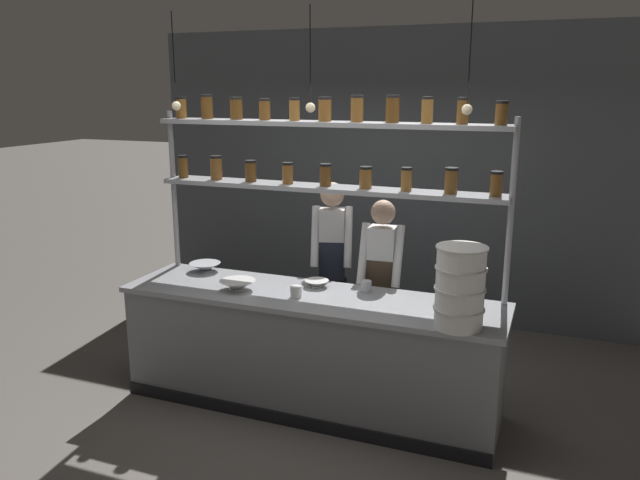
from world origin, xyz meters
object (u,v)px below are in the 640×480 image
object	(u,v)px
chef_center	(381,280)
prep_bowl_center_back	(317,284)
prep_bowl_center_front	(238,285)
serving_cup_front	(366,286)
container_stack	(460,287)
chef_left	(332,261)
prep_bowl_near_left	(205,267)
spice_shelf_unit	(324,160)
serving_cup_by_board	(296,292)

from	to	relation	value
chef_center	prep_bowl_center_back	bearing A→B (deg)	-138.80
prep_bowl_center_front	serving_cup_front	world-z (taller)	serving_cup_front
container_stack	chef_left	bearing A→B (deg)	139.96
container_stack	prep_bowl_near_left	world-z (taller)	container_stack
chef_center	container_stack	bearing A→B (deg)	-51.78
chef_center	spice_shelf_unit	bearing A→B (deg)	-147.73
spice_shelf_unit	chef_center	distance (m)	1.13
chef_left	prep_bowl_center_front	distance (m)	1.03
container_stack	prep_bowl_center_front	xyz separation A→B (m)	(-1.74, 0.16, -0.24)
spice_shelf_unit	chef_center	bearing A→B (deg)	35.52
container_stack	prep_bowl_center_front	distance (m)	1.76
container_stack	prep_bowl_near_left	distance (m)	2.31
prep_bowl_near_left	prep_bowl_center_back	bearing A→B (deg)	-2.73
chef_center	serving_cup_front	world-z (taller)	chef_center
spice_shelf_unit	chef_left	bearing A→B (deg)	103.10
spice_shelf_unit	chef_left	world-z (taller)	spice_shelf_unit
chef_center	prep_bowl_center_back	world-z (taller)	chef_center
chef_center	serving_cup_front	bearing A→B (deg)	-94.99
spice_shelf_unit	prep_bowl_center_front	size ratio (longest dim) A/B	10.09
chef_left	prep_bowl_center_back	world-z (taller)	chef_left
prep_bowl_near_left	prep_bowl_center_back	world-z (taller)	prep_bowl_near_left
prep_bowl_center_back	spice_shelf_unit	bearing A→B (deg)	82.28
spice_shelf_unit	container_stack	world-z (taller)	spice_shelf_unit
chef_center	prep_bowl_center_back	size ratio (longest dim) A/B	8.16
chef_center	chef_left	bearing A→B (deg)	154.64
spice_shelf_unit	container_stack	xyz separation A→B (m)	(1.17, -0.59, -0.72)
prep_bowl_center_back	serving_cup_by_board	size ratio (longest dim) A/B	2.22
serving_cup_front	serving_cup_by_board	distance (m)	0.56
prep_bowl_near_left	serving_cup_by_board	bearing A→B (deg)	-19.10
prep_bowl_center_front	chef_left	bearing A→B (deg)	64.10
spice_shelf_unit	serving_cup_by_board	bearing A→B (deg)	-99.21
prep_bowl_near_left	serving_cup_front	xyz separation A→B (m)	(1.46, -0.03, 0.01)
chef_center	serving_cup_front	size ratio (longest dim) A/B	17.58
chef_center	prep_bowl_center_front	size ratio (longest dim) A/B	5.58
prep_bowl_near_left	chef_left	bearing A→B (deg)	30.77
spice_shelf_unit	serving_cup_by_board	world-z (taller)	spice_shelf_unit
chef_center	prep_bowl_near_left	distance (m)	1.52
chef_left	serving_cup_by_board	world-z (taller)	chef_left
serving_cup_front	chef_center	bearing A→B (deg)	88.26
spice_shelf_unit	prep_bowl_near_left	world-z (taller)	spice_shelf_unit
prep_bowl_center_back	serving_cup_by_board	world-z (taller)	serving_cup_by_board
chef_center	container_stack	size ratio (longest dim) A/B	2.85
chef_center	prep_bowl_center_back	distance (m)	0.59
serving_cup_front	serving_cup_by_board	xyz separation A→B (m)	(-0.46, -0.32, -0.00)
container_stack	prep_bowl_near_left	size ratio (longest dim) A/B	2.06
serving_cup_front	prep_bowl_center_front	bearing A→B (deg)	-161.36
prep_bowl_near_left	serving_cup_front	size ratio (longest dim) A/B	2.99
spice_shelf_unit	serving_cup_front	world-z (taller)	spice_shelf_unit
spice_shelf_unit	prep_bowl_center_back	bearing A→B (deg)	-97.72
prep_bowl_near_left	serving_cup_by_board	world-z (taller)	serving_cup_by_board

